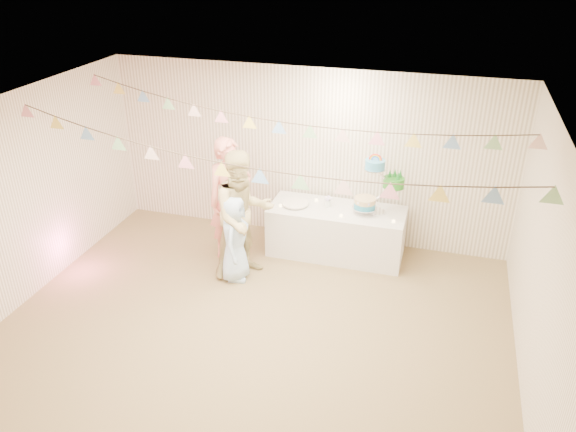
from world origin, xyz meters
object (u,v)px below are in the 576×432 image
(cake_stand, at_px, (379,184))
(person_adult_a, at_px, (230,199))
(person_child, at_px, (235,238))
(person_adult_b, at_px, (243,215))
(table, at_px, (336,231))

(cake_stand, relative_size, person_adult_a, 0.45)
(person_adult_a, distance_m, person_child, 0.67)
(cake_stand, height_order, person_child, cake_stand)
(person_adult_b, bearing_deg, table, -4.29)
(table, bearing_deg, person_adult_b, -141.70)
(table, height_order, person_adult_b, person_adult_b)
(cake_stand, distance_m, person_child, 2.10)
(table, relative_size, person_adult_b, 1.08)
(person_adult_a, distance_m, person_adult_b, 0.52)
(person_adult_a, relative_size, person_adult_b, 1.01)
(person_adult_b, distance_m, person_child, 0.33)
(table, xyz_separation_m, cake_stand, (0.55, 0.05, 0.80))
(person_adult_a, bearing_deg, cake_stand, -31.80)
(cake_stand, relative_size, person_child, 0.67)
(cake_stand, xyz_separation_m, person_adult_b, (-1.65, -0.92, -0.27))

